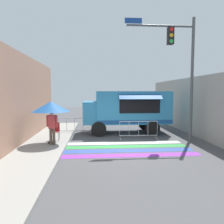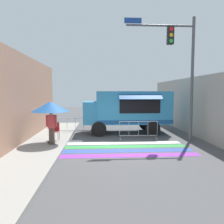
# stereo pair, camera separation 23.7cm
# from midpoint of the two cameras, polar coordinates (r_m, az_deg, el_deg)

# --- Properties ---
(ground_plane) EXTENTS (60.00, 60.00, 0.00)m
(ground_plane) POSITION_cam_midpoint_polar(r_m,az_deg,el_deg) (10.81, 3.17, -9.14)
(ground_plane) COLOR #4C4C4F
(sidewalk_left) EXTENTS (4.40, 16.00, 0.13)m
(sidewalk_left) POSITION_cam_midpoint_polar(r_m,az_deg,el_deg) (11.35, -22.76, -8.53)
(sidewalk_left) COLOR #99968E
(sidewalk_left) RESTS_ON ground_plane
(building_left_facade) EXTENTS (0.25, 16.00, 4.63)m
(building_left_facade) POSITION_cam_midpoint_polar(r_m,az_deg,el_deg) (11.09, -23.68, 2.90)
(building_left_facade) COLOR tan
(building_left_facade) RESTS_ON ground_plane
(concrete_wall_right) EXTENTS (0.20, 16.00, 3.62)m
(concrete_wall_right) POSITION_cam_midpoint_polar(r_m,az_deg,el_deg) (14.73, 20.69, 1.47)
(concrete_wall_right) COLOR #A39E93
(concrete_wall_right) RESTS_ON ground_plane
(crosswalk_painted) EXTENTS (6.40, 2.84, 0.01)m
(crosswalk_painted) POSITION_cam_midpoint_polar(r_m,az_deg,el_deg) (10.53, 3.35, -9.51)
(crosswalk_painted) COLOR purple
(crosswalk_painted) RESTS_ON ground_plane
(food_truck) EXTENTS (5.53, 2.78, 2.74)m
(food_truck) POSITION_cam_midpoint_polar(r_m,az_deg,el_deg) (14.34, 4.15, 0.96)
(food_truck) COLOR #338CBF
(food_truck) RESTS_ON ground_plane
(traffic_signal_pole) EXTENTS (3.77, 0.29, 6.63)m
(traffic_signal_pole) POSITION_cam_midpoint_polar(r_m,az_deg,el_deg) (12.51, 18.01, 12.96)
(traffic_signal_pole) COLOR #515456
(traffic_signal_pole) RESTS_ON ground_plane
(patio_umbrella) EXTENTS (1.86, 1.86, 2.09)m
(patio_umbrella) POSITION_cam_midpoint_polar(r_m,az_deg,el_deg) (11.27, -15.22, 1.34)
(patio_umbrella) COLOR black
(patio_umbrella) RESTS_ON sidewalk_left
(folding_chair) EXTENTS (0.43, 0.43, 0.93)m
(folding_chair) POSITION_cam_midpoint_polar(r_m,az_deg,el_deg) (12.05, -14.10, -4.45)
(folding_chair) COLOR #4C4C51
(folding_chair) RESTS_ON sidewalk_left
(vendor_person) EXTENTS (0.53, 0.23, 1.71)m
(vendor_person) POSITION_cam_midpoint_polar(r_m,az_deg,el_deg) (10.97, -14.94, -3.21)
(vendor_person) COLOR brown
(vendor_person) RESTS_ON sidewalk_left
(barricade_front) EXTENTS (2.23, 0.44, 1.03)m
(barricade_front) POSITION_cam_midpoint_polar(r_m,az_deg,el_deg) (12.68, 7.46, -4.68)
(barricade_front) COLOR #B7BABF
(barricade_front) RESTS_ON ground_plane
(barricade_side) EXTENTS (2.13, 0.44, 1.03)m
(barricade_side) POSITION_cam_midpoint_polar(r_m,az_deg,el_deg) (14.40, -9.13, -3.54)
(barricade_side) COLOR #B7BABF
(barricade_side) RESTS_ON ground_plane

